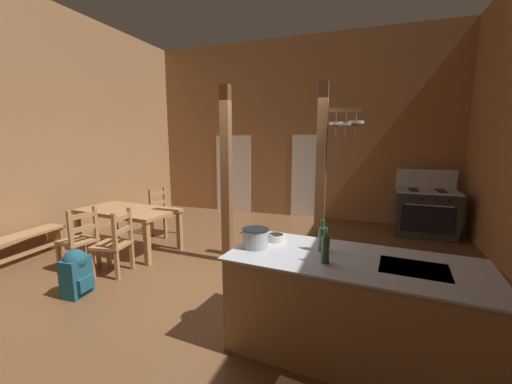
{
  "coord_description": "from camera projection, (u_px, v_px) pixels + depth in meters",
  "views": [
    {
      "loc": [
        1.75,
        -3.77,
        1.9
      ],
      "look_at": [
        0.14,
        0.74,
        1.12
      ],
      "focal_mm": 21.87,
      "sensor_mm": 36.0,
      "label": 1
    }
  ],
  "objects": [
    {
      "name": "stove_range",
      "position": [
        425.0,
        212.0,
        6.31
      ],
      "size": [
        1.17,
        0.85,
        1.32
      ],
      "color": "#2B2B2B",
      "rests_on": "ground_plane"
    },
    {
      "name": "mixing_bowl_on_counter",
      "position": [
        276.0,
        237.0,
        3.19
      ],
      "size": [
        0.19,
        0.19,
        0.07
      ],
      "color": "silver",
      "rests_on": "kitchen_island"
    },
    {
      "name": "support_post_with_pot_rack",
      "position": [
        324.0,
        171.0,
        4.51
      ],
      "size": [
        0.64,
        0.24,
        2.73
      ],
      "color": "brown",
      "rests_on": "ground_plane"
    },
    {
      "name": "bench_along_left_wall",
      "position": [
        12.0,
        246.0,
        4.8
      ],
      "size": [
        0.48,
        1.65,
        0.44
      ],
      "color": "#9E7044",
      "rests_on": "ground_plane"
    },
    {
      "name": "wall_left",
      "position": [
        25.0,
        124.0,
        5.29
      ],
      "size": [
        0.14,
        8.74,
        4.38
      ],
      "primitive_type": "cube",
      "color": "#93663F",
      "rests_on": "ground_plane"
    },
    {
      "name": "stockpot_on_counter",
      "position": [
        256.0,
        238.0,
        2.99
      ],
      "size": [
        0.33,
        0.26,
        0.18
      ],
      "color": "#A8AAB2",
      "rests_on": "kitchen_island"
    },
    {
      "name": "kitchen_island",
      "position": [
        351.0,
        307.0,
        2.77
      ],
      "size": [
        2.24,
        1.15,
        0.89
      ],
      "color": "#9E7044",
      "rests_on": "ground_plane"
    },
    {
      "name": "glazed_panel_back_right",
      "position": [
        308.0,
        177.0,
        7.79
      ],
      "size": [
        0.84,
        0.01,
        2.05
      ],
      "primitive_type": "cube",
      "color": "white",
      "rests_on": "ground_plane"
    },
    {
      "name": "dining_table",
      "position": [
        128.0,
        214.0,
        5.42
      ],
      "size": [
        1.77,
        1.04,
        0.74
      ],
      "color": "#9E7044",
      "rests_on": "ground_plane"
    },
    {
      "name": "ladderback_chair_near_window",
      "position": [
        79.0,
        240.0,
        4.63
      ],
      "size": [
        0.52,
        0.52,
        0.95
      ],
      "color": "#9E7044",
      "rests_on": "ground_plane"
    },
    {
      "name": "wall_back",
      "position": [
        295.0,
        130.0,
        7.79
      ],
      "size": [
        8.22,
        0.14,
        4.38
      ],
      "primitive_type": "cube",
      "color": "#93663F",
      "rests_on": "ground_plane"
    },
    {
      "name": "ladderback_chair_at_table_end",
      "position": [
        115.0,
        244.0,
        4.47
      ],
      "size": [
        0.51,
        0.51,
        0.95
      ],
      "color": "#9E7044",
      "rests_on": "ground_plane"
    },
    {
      "name": "bottle_tall_on_counter",
      "position": [
        322.0,
        238.0,
        2.89
      ],
      "size": [
        0.08,
        0.08,
        0.3
      ],
      "color": "#2D5638",
      "rests_on": "kitchen_island"
    },
    {
      "name": "backpack",
      "position": [
        76.0,
        271.0,
        3.85
      ],
      "size": [
        0.32,
        0.34,
        0.6
      ],
      "color": "#194756",
      "rests_on": "ground_plane"
    },
    {
      "name": "ground_plane",
      "position": [
        229.0,
        281.0,
        4.4
      ],
      "size": [
        8.22,
        8.74,
        0.1
      ],
      "primitive_type": "cube",
      "color": "brown"
    },
    {
      "name": "glazed_door_back_left",
      "position": [
        233.0,
        174.0,
        8.47
      ],
      "size": [
        1.0,
        0.01,
        2.05
      ],
      "primitive_type": "cube",
      "color": "white",
      "rests_on": "ground_plane"
    },
    {
      "name": "bottle_short_on_counter",
      "position": [
        325.0,
        249.0,
        2.6
      ],
      "size": [
        0.07,
        0.07,
        0.3
      ],
      "color": "#2D5638",
      "rests_on": "kitchen_island"
    },
    {
      "name": "support_post_center",
      "position": [
        226.0,
        177.0,
        4.81
      ],
      "size": [
        0.14,
        0.14,
        2.73
      ],
      "color": "brown",
      "rests_on": "ground_plane"
    },
    {
      "name": "ladderback_chair_by_post",
      "position": [
        163.0,
        213.0,
        6.39
      ],
      "size": [
        0.51,
        0.51,
        0.95
      ],
      "color": "#9E7044",
      "rests_on": "ground_plane"
    }
  ]
}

